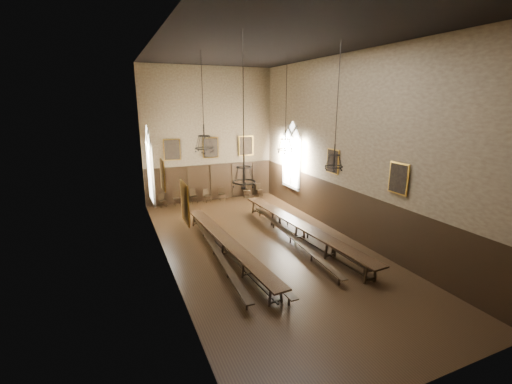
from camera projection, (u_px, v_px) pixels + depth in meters
floor at (265, 247)px, 16.34m from camera, size 9.00×18.00×0.02m
ceiling at (266, 44)px, 14.03m from camera, size 9.00×18.00×0.02m
wall_back at (210, 136)px, 23.18m from camera, size 9.00×0.02×9.00m
wall_front at (446, 211)px, 7.19m from camera, size 9.00×0.02×9.00m
wall_left at (162, 160)px, 13.46m from camera, size 0.02×18.00×9.00m
wall_right at (348, 148)px, 16.92m from camera, size 0.02×18.00×9.00m
wainscot_panelling at (265, 223)px, 16.02m from camera, size 9.00×18.00×2.50m
table_left at (227, 248)px, 15.38m from camera, size 1.29×9.70×0.75m
table_right at (300, 231)px, 17.19m from camera, size 1.43×10.65×0.83m
bench_left_outer at (214, 248)px, 15.53m from camera, size 0.81×10.03×0.45m
bench_left_inner at (237, 249)px, 15.51m from camera, size 0.74×9.76×0.44m
bench_right_inner at (290, 238)px, 16.79m from camera, size 0.86×9.33×0.42m
bench_right_outer at (308, 233)px, 17.36m from camera, size 0.31×9.30×0.42m
chair_0 at (162, 203)px, 22.51m from camera, size 0.49×0.49×0.91m
chair_1 at (177, 201)px, 22.90m from camera, size 0.43×0.43×0.95m
chair_2 at (194, 199)px, 23.37m from camera, size 0.49×0.49×0.98m
chair_3 at (207, 198)px, 23.65m from camera, size 0.51×0.51×0.91m
chair_4 at (222, 196)px, 24.05m from camera, size 0.43×0.43×0.91m
chair_6 at (246, 193)px, 24.83m from camera, size 0.56×0.56×1.04m
chair_7 at (259, 192)px, 25.25m from camera, size 0.44×0.44×0.91m
chandelier_back_left at (204, 142)px, 16.42m from camera, size 0.92×0.92×4.60m
chandelier_back_right at (285, 143)px, 18.12m from camera, size 0.83×0.83×4.87m
chandelier_front_left at (244, 172)px, 12.12m from camera, size 0.84×0.84×5.19m
chandelier_front_right at (334, 157)px, 14.05m from camera, size 0.75×0.75×5.00m
portrait_back_0 at (172, 150)px, 22.27m from camera, size 1.10×0.12×1.40m
portrait_back_1 at (211, 148)px, 23.27m from camera, size 1.10×0.12×1.40m
portrait_back_2 at (246, 146)px, 24.27m from camera, size 1.10×0.12×1.40m
portrait_left_0 at (163, 175)px, 14.60m from camera, size 0.12×1.00×1.30m
portrait_left_1 at (185, 203)px, 10.61m from camera, size 0.12×1.00×1.30m
portrait_right_0 at (333, 161)px, 17.96m from camera, size 0.12×1.00×1.30m
portrait_right_1 at (398, 178)px, 13.97m from camera, size 0.12×1.00×1.30m
window_right at (292, 155)px, 22.05m from camera, size 0.20×2.20×4.60m
window_left at (149, 165)px, 18.65m from camera, size 0.20×2.20×4.60m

